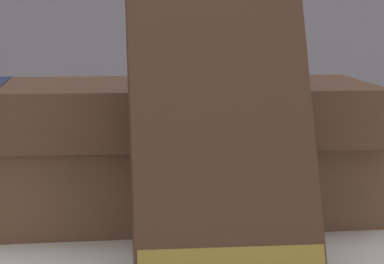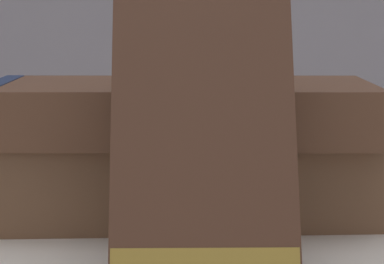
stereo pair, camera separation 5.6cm
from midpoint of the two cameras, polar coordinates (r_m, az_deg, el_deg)
name	(u,v)px [view 2 (the right image)]	position (r m, az deg, el deg)	size (l,w,h in m)	color
ground_plane	(167,218)	(0.58, 1.14, -5.45)	(3.00, 3.00, 0.00)	beige
book_flat_bottom	(168,174)	(0.59, 1.15, -2.66)	(0.26, 0.13, 0.05)	brown
book_flat_top	(172,111)	(0.57, 1.52, 1.31)	(0.24, 0.12, 0.04)	brown
book_leaning_front	(203,125)	(0.47, 4.10, 0.43)	(0.09, 0.09, 0.16)	#4C2D1E
pocket_watch	(223,80)	(0.56, 4.81, 3.26)	(0.05, 0.05, 0.01)	silver
reading_glasses	(103,171)	(0.74, -3.49, -2.45)	(0.10, 0.07, 0.00)	black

